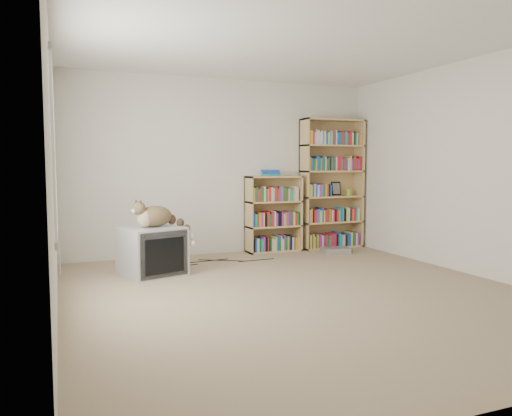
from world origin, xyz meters
name	(u,v)px	position (x,y,z in m)	size (l,w,h in m)	color
floor	(301,294)	(0.00, 0.00, 0.00)	(4.50, 5.00, 0.01)	tan
wall_back	(223,167)	(0.00, 2.50, 1.25)	(4.50, 0.02, 2.50)	silver
wall_left	(52,168)	(-2.25, 0.00, 1.25)	(0.02, 5.00, 2.50)	silver
wall_right	(479,167)	(2.25, 0.00, 1.25)	(0.02, 5.00, 2.50)	silver
ceiling	(303,36)	(0.00, 0.00, 2.50)	(4.50, 5.00, 0.02)	white
window	(54,150)	(-2.24, 0.20, 1.40)	(0.02, 1.22, 1.52)	white
crt_tv	(152,251)	(-1.23, 1.39, 0.28)	(0.80, 0.76, 0.56)	#B1B1B3
cat	(160,219)	(-1.13, 1.39, 0.65)	(0.75, 0.45, 0.54)	#322214
bookcase_tall	(331,188)	(1.71, 2.36, 0.93)	(0.99, 0.30, 1.97)	tan
bookcase_short	(273,217)	(0.73, 2.36, 0.51)	(0.81, 0.30, 1.12)	tan
book_stack	(271,173)	(0.70, 2.37, 1.16)	(0.22, 0.28, 0.09)	red
green_mug	(349,192)	(2.01, 2.34, 0.85)	(0.08, 0.08, 0.09)	#86B433
framed_print	(336,189)	(1.84, 2.44, 0.91)	(0.16, 0.01, 0.21)	black
dvd_player	(336,251)	(1.49, 1.84, 0.04)	(0.38, 0.27, 0.09)	#ACACB1
wall_outlet	(58,249)	(-2.24, 1.73, 0.32)	(0.01, 0.08, 0.13)	silver
floor_cables	(219,265)	(-0.33, 1.67, 0.00)	(1.20, 0.70, 0.01)	black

